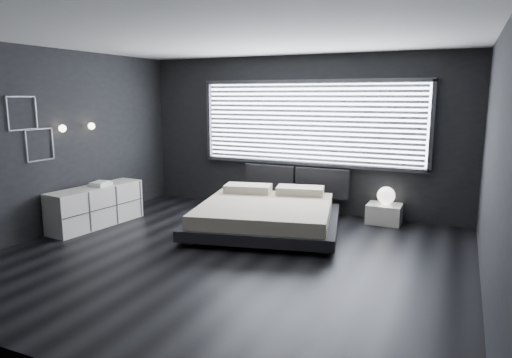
% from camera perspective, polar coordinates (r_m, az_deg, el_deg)
% --- Properties ---
extents(room, '(6.04, 6.00, 2.80)m').
position_cam_1_polar(room, '(5.79, -3.48, 3.48)').
color(room, black).
rests_on(room, ground).
extents(window, '(4.14, 0.09, 1.52)m').
position_cam_1_polar(window, '(8.18, 6.67, 6.93)').
color(window, white).
rests_on(window, ground).
extents(headboard, '(1.96, 0.16, 0.52)m').
position_cam_1_polar(headboard, '(8.32, 4.97, -0.19)').
color(headboard, black).
rests_on(headboard, ground).
extents(sconce_near, '(0.18, 0.11, 0.11)m').
position_cam_1_polar(sconce_near, '(7.59, -23.05, 5.84)').
color(sconce_near, silver).
rests_on(sconce_near, ground).
extents(sconce_far, '(0.18, 0.11, 0.11)m').
position_cam_1_polar(sconce_far, '(8.01, -19.90, 6.24)').
color(sconce_far, silver).
rests_on(sconce_far, ground).
extents(wall_art_upper, '(0.01, 0.48, 0.48)m').
position_cam_1_polar(wall_art_upper, '(7.26, -27.18, 7.33)').
color(wall_art_upper, '#47474C').
rests_on(wall_art_upper, ground).
extents(wall_art_lower, '(0.01, 0.48, 0.48)m').
position_cam_1_polar(wall_art_lower, '(7.45, -25.38, 3.89)').
color(wall_art_lower, '#47474C').
rests_on(wall_art_lower, ground).
extents(bed, '(2.63, 2.55, 0.57)m').
position_cam_1_polar(bed, '(7.17, 1.25, -4.39)').
color(bed, black).
rests_on(bed, ground).
extents(nightstand, '(0.55, 0.46, 0.32)m').
position_cam_1_polar(nightstand, '(7.89, 15.73, -4.19)').
color(nightstand, white).
rests_on(nightstand, ground).
extents(orb_lamp, '(0.29, 0.29, 0.29)m').
position_cam_1_polar(orb_lamp, '(7.85, 15.95, -1.99)').
color(orb_lamp, white).
rests_on(orb_lamp, nightstand).
extents(dresser, '(0.63, 1.66, 0.65)m').
position_cam_1_polar(dresser, '(7.85, -19.33, -3.22)').
color(dresser, white).
rests_on(dresser, ground).
extents(book_stack, '(0.29, 0.36, 0.07)m').
position_cam_1_polar(book_stack, '(7.83, -18.91, -0.56)').
color(book_stack, white).
rests_on(book_stack, dresser).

